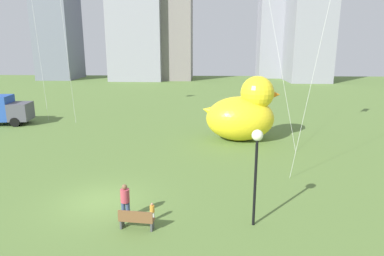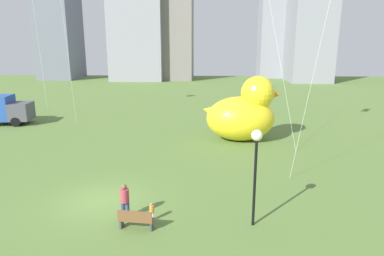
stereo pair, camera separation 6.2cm
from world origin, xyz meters
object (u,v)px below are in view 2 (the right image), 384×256
(park_bench, at_px, (136,219))
(person_child, at_px, (152,211))
(lamppost, at_px, (256,152))
(person_adult, at_px, (125,200))
(giant_inflatable_duck, at_px, (243,113))

(park_bench, xyz_separation_m, person_child, (0.55, 0.78, 0.00))
(park_bench, height_order, lamppost, lamppost)
(person_adult, height_order, giant_inflatable_duck, giant_inflatable_duck)
(lamppost, bearing_deg, giant_inflatable_duck, 86.62)
(park_bench, relative_size, giant_inflatable_duck, 0.24)
(giant_inflatable_duck, bearing_deg, person_child, -111.27)
(park_bench, xyz_separation_m, giant_inflatable_duck, (5.82, 14.32, 1.76))
(person_adult, bearing_deg, person_child, -6.73)
(park_bench, distance_m, lamppost, 5.80)
(park_bench, distance_m, person_child, 0.95)
(person_child, bearing_deg, park_bench, -125.47)
(park_bench, height_order, person_adult, person_adult)
(giant_inflatable_duck, bearing_deg, person_adult, -115.88)
(park_bench, height_order, giant_inflatable_duck, giant_inflatable_duck)
(lamppost, bearing_deg, person_child, 178.02)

